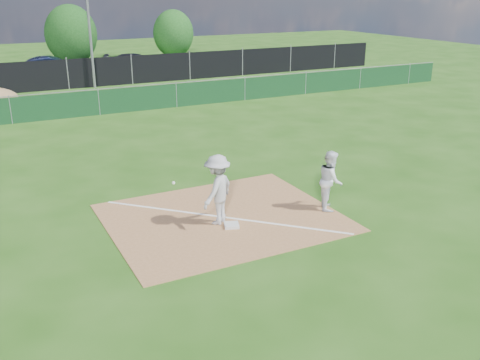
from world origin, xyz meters
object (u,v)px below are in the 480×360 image
object	(u,v)px
play_at_first	(218,190)
tree_right	(173,33)
light_pole	(89,21)
car_right	(137,63)
runner	(331,180)
first_base	(232,225)
car_mid	(52,68)
tree_mid	(71,35)

from	to	relation	value
play_at_first	tree_right	size ratio (longest dim) A/B	0.48
light_pole	car_right	bearing A→B (deg)	49.41
runner	car_right	world-z (taller)	runner
tree_right	play_at_first	bearing A→B (deg)	-108.69
play_at_first	runner	xyz separation A→B (m)	(3.22, -0.49, -0.11)
light_pole	first_base	bearing A→B (deg)	-93.97
play_at_first	first_base	bearing A→B (deg)	-62.71
runner	car_mid	world-z (taller)	runner
runner	tree_right	bearing A→B (deg)	17.22
light_pole	tree_right	distance (m)	15.27
car_mid	runner	bearing A→B (deg)	-164.59
light_pole	car_right	size ratio (longest dim) A/B	1.72
play_at_first	tree_right	xyz separation A→B (m)	(11.39, 33.66, 1.19)
play_at_first	car_mid	bearing A→B (deg)	89.90
light_pole	tree_right	world-z (taller)	light_pole
light_pole	car_right	world-z (taller)	light_pole
first_base	play_at_first	xyz separation A→B (m)	(-0.20, 0.40, 0.89)
light_pole	play_at_first	size ratio (longest dim) A/B	4.06
light_pole	car_right	xyz separation A→B (m)	(4.24, 4.95, -3.32)
car_right	tree_right	size ratio (longest dim) A/B	1.12
first_base	car_mid	bearing A→B (deg)	90.33
play_at_first	tree_mid	distance (m)	32.70
runner	tree_right	world-z (taller)	tree_right
play_at_first	car_right	xyz separation A→B (m)	(6.00, 26.91, -0.26)
car_right	tree_mid	world-z (taller)	tree_mid
car_mid	tree_mid	world-z (taller)	tree_mid
first_base	runner	size ratio (longest dim) A/B	0.22
first_base	tree_mid	distance (m)	33.13
play_at_first	car_mid	distance (m)	26.92
light_pole	tree_mid	xyz separation A→B (m)	(0.77, 10.61, -1.57)
car_mid	car_right	bearing A→B (deg)	-81.26
car_mid	car_right	distance (m)	5.96
car_right	tree_right	world-z (taller)	tree_right
first_base	car_mid	distance (m)	27.32
play_at_first	car_right	world-z (taller)	play_at_first
tree_right	car_right	bearing A→B (deg)	-128.61
car_right	first_base	bearing A→B (deg)	-174.31
car_mid	car_right	size ratio (longest dim) A/B	0.96
light_pole	first_base	distance (m)	22.75
first_base	car_right	size ratio (longest dim) A/B	0.08
first_base	tree_mid	size ratio (longest dim) A/B	0.08
car_mid	tree_right	distance (m)	13.27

